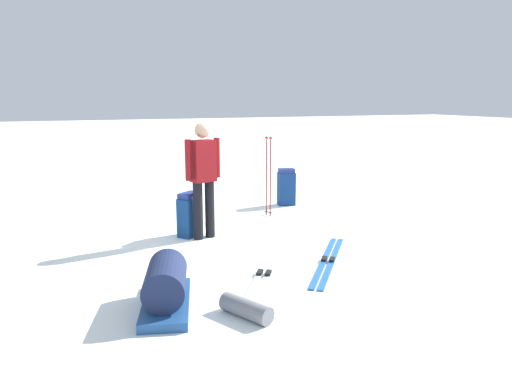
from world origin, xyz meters
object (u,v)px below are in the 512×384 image
backpack_bright (190,215)px  gear_sled (166,286)px  ski_poles_planted_near (268,172)px  skier_standing (203,174)px  ski_pair_far (264,274)px  sleeping_mat_rolled (246,308)px  backpack_large_dark (286,187)px  ski_pair_near (328,261)px

backpack_bright → gear_sled: backpack_bright is taller
ski_poles_planted_near → gear_sled: size_ratio=1.20×
skier_standing → ski_pair_far: size_ratio=1.05×
gear_sled → sleeping_mat_rolled: gear_sled is taller
ski_pair_far → backpack_bright: (1.92, 0.39, 0.31)m
backpack_large_dark → ski_poles_planted_near: ski_poles_planted_near is taller
skier_standing → ski_pair_near: bearing=-144.3°
backpack_bright → gear_sled: bearing=160.1°
ski_poles_planted_near → sleeping_mat_rolled: ski_poles_planted_near is taller
ski_pair_far → gear_sled: (-0.43, 1.24, 0.21)m
gear_sled → backpack_large_dark: bearing=-40.1°
gear_sled → backpack_bright: bearing=-19.9°
backpack_large_dark → sleeping_mat_rolled: 4.86m
skier_standing → backpack_bright: 0.68m
skier_standing → backpack_large_dark: (1.53, -2.09, -0.61)m
ski_pair_near → gear_sled: 2.26m
backpack_large_dark → ski_poles_planted_near: 1.02m
ski_pair_near → backpack_bright: 2.25m
skier_standing → backpack_bright: bearing=43.0°
backpack_large_dark → backpack_bright: 2.63m
ski_pair_near → skier_standing: bearing=35.7°
ski_pair_far → gear_sled: gear_sled is taller
ski_pair_far → backpack_bright: size_ratio=2.44×
backpack_bright → sleeping_mat_rolled: (-2.84, 0.20, -0.23)m
backpack_bright → ski_pair_far: bearing=-168.6°
ski_pair_near → ski_poles_planted_near: (2.48, -0.26, 0.76)m
skier_standing → backpack_large_dark: size_ratio=2.39×
backpack_bright → ski_pair_near: bearing=-143.4°
ski_pair_near → backpack_bright: bearing=36.6°
backpack_large_dark → backpack_bright: (-1.34, 2.26, -0.02)m
ski_pair_near → gear_sled: (-0.56, 2.18, 0.21)m
ski_pair_near → backpack_large_dark: size_ratio=2.30×
skier_standing → ski_pair_far: (-1.73, -0.22, -0.94)m
ski_pair_near → gear_sled: bearing=104.3°
backpack_large_dark → ski_poles_planted_near: (-0.65, 0.67, 0.42)m
skier_standing → gear_sled: size_ratio=1.46×
ski_pair_near → backpack_bright: (1.79, 1.33, 0.31)m
ski_pair_near → gear_sled: gear_sled is taller
backpack_bright → sleeping_mat_rolled: size_ratio=1.21×
ski_pair_near → ski_poles_planted_near: ski_poles_planted_near is taller
ski_pair_near → ski_poles_planted_near: 2.61m
gear_sled → sleeping_mat_rolled: (-0.50, -0.65, -0.13)m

